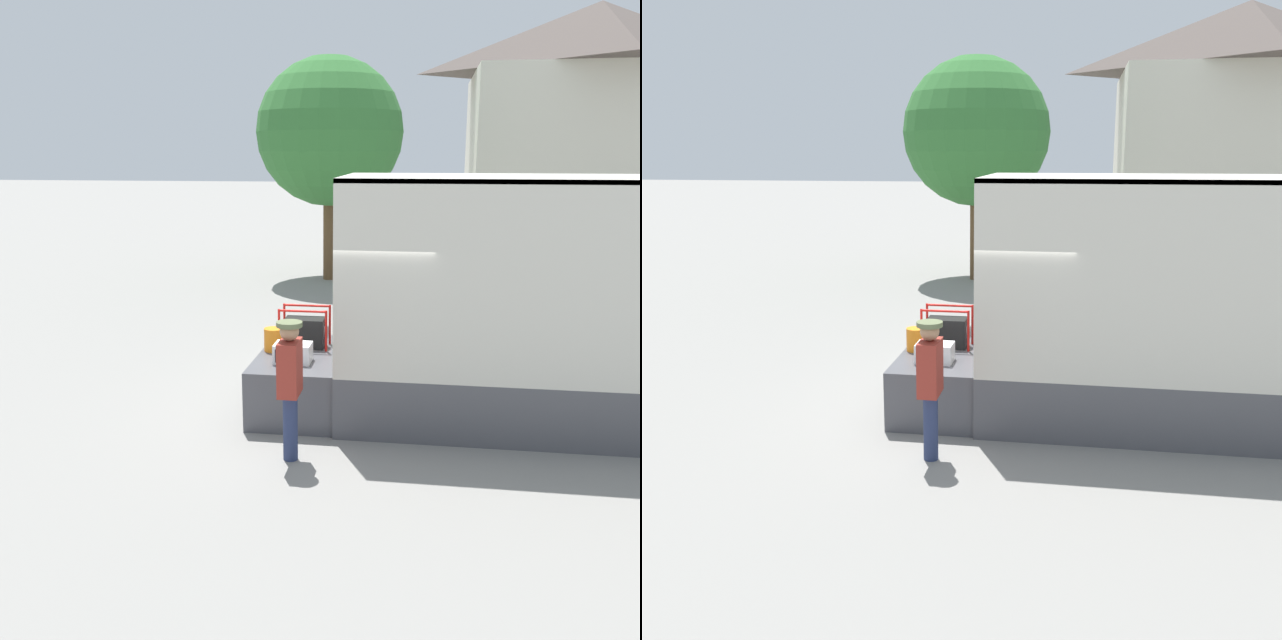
% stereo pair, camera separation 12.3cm
% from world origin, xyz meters
% --- Properties ---
extents(ground_plane, '(160.00, 160.00, 0.00)m').
position_xyz_m(ground_plane, '(0.00, 0.00, 0.00)').
color(ground_plane, gray).
extents(tailgate_deck, '(1.22, 2.22, 0.83)m').
position_xyz_m(tailgate_deck, '(-0.61, 0.00, 0.41)').
color(tailgate_deck, '#4C4C51').
rests_on(tailgate_deck, ground).
extents(microwave, '(0.51, 0.39, 0.27)m').
position_xyz_m(microwave, '(-0.65, -0.47, 0.96)').
color(microwave, white).
rests_on(microwave, tailgate_deck).
extents(portable_generator, '(0.74, 0.43, 0.61)m').
position_xyz_m(portable_generator, '(-0.60, 0.34, 1.06)').
color(portable_generator, black).
rests_on(portable_generator, tailgate_deck).
extents(orange_bucket, '(0.30, 0.30, 0.34)m').
position_xyz_m(orange_bucket, '(-1.03, 0.06, 1.00)').
color(orange_bucket, orange).
rests_on(orange_bucket, tailgate_deck).
extents(worker_person, '(0.31, 0.44, 1.74)m').
position_xyz_m(worker_person, '(-0.42, -1.85, 1.07)').
color(worker_person, navy).
rests_on(worker_person, ground).
extents(house_backdrop, '(8.34, 7.68, 8.43)m').
position_xyz_m(house_backdrop, '(6.47, 15.95, 4.30)').
color(house_backdrop, beige).
rests_on(house_backdrop, ground).
extents(street_tree, '(4.17, 4.17, 6.32)m').
position_xyz_m(street_tree, '(-1.70, 10.83, 4.22)').
color(street_tree, brown).
rests_on(street_tree, ground).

